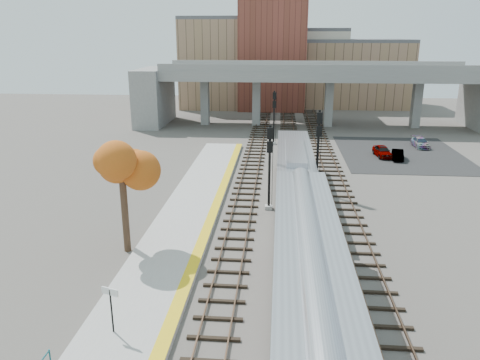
% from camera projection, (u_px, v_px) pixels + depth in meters
% --- Properties ---
extents(ground, '(160.00, 160.00, 0.00)m').
position_uv_depth(ground, '(282.00, 256.00, 29.82)').
color(ground, '#47423D').
rests_on(ground, ground).
extents(platform, '(4.50, 60.00, 0.35)m').
position_uv_depth(platform, '(171.00, 249.00, 30.35)').
color(platform, '#9E9E99').
rests_on(platform, ground).
extents(yellow_strip, '(0.70, 60.00, 0.01)m').
position_uv_depth(yellow_strip, '(199.00, 248.00, 30.15)').
color(yellow_strip, yellow).
rests_on(yellow_strip, platform).
extents(tracks, '(10.70, 95.00, 0.25)m').
position_uv_depth(tracks, '(293.00, 192.00, 41.61)').
color(tracks, black).
rests_on(tracks, ground).
extents(overpass, '(54.00, 12.00, 9.50)m').
position_uv_depth(overpass, '(316.00, 88.00, 70.48)').
color(overpass, slate).
rests_on(overpass, ground).
extents(buildings_far, '(43.00, 21.00, 20.60)m').
position_uv_depth(buildings_far, '(289.00, 65.00, 90.68)').
color(buildings_far, '#906D53').
rests_on(buildings_far, ground).
extents(parking_lot, '(14.00, 18.00, 0.04)m').
position_uv_depth(parking_lot, '(401.00, 154.00, 55.31)').
color(parking_lot, black).
rests_on(parking_lot, ground).
extents(locomotive, '(3.02, 19.05, 4.10)m').
position_uv_depth(locomotive, '(295.00, 172.00, 39.92)').
color(locomotive, '#A8AAB2').
rests_on(locomotive, ground).
extents(coach, '(3.03, 25.00, 5.00)m').
position_uv_depth(coach, '(311.00, 321.00, 18.27)').
color(coach, '#A8AAB2').
rests_on(coach, ground).
extents(signal_mast_near, '(0.60, 0.64, 6.87)m').
position_uv_depth(signal_mast_near, '(269.00, 169.00, 36.77)').
color(signal_mast_near, '#9E9E99').
rests_on(signal_mast_near, ground).
extents(signal_mast_mid, '(0.60, 0.64, 7.35)m').
position_uv_depth(signal_mast_mid, '(318.00, 152.00, 40.78)').
color(signal_mast_mid, '#9E9E99').
rests_on(signal_mast_mid, ground).
extents(signal_mast_far, '(0.60, 0.64, 6.78)m').
position_uv_depth(signal_mast_far, '(274.00, 119.00, 59.03)').
color(signal_mast_far, '#9E9E99').
rests_on(signal_mast_far, ground).
extents(station_sign, '(0.87, 0.35, 2.27)m').
position_uv_depth(station_sign, '(111.00, 301.00, 21.18)').
color(station_sign, black).
rests_on(station_sign, platform).
extents(tree, '(3.60, 3.60, 7.74)m').
position_uv_depth(tree, '(121.00, 166.00, 28.86)').
color(tree, '#382619').
rests_on(tree, ground).
extents(car_a, '(1.89, 3.90, 1.28)m').
position_uv_depth(car_a, '(382.00, 151.00, 53.67)').
color(car_a, '#99999E').
rests_on(car_a, parking_lot).
extents(car_b, '(1.68, 3.47, 1.10)m').
position_uv_depth(car_b, '(398.00, 155.00, 52.44)').
color(car_b, '#99999E').
rests_on(car_b, parking_lot).
extents(car_c, '(1.67, 3.98, 1.15)m').
position_uv_depth(car_c, '(420.00, 143.00, 58.25)').
color(car_c, '#99999E').
rests_on(car_c, parking_lot).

